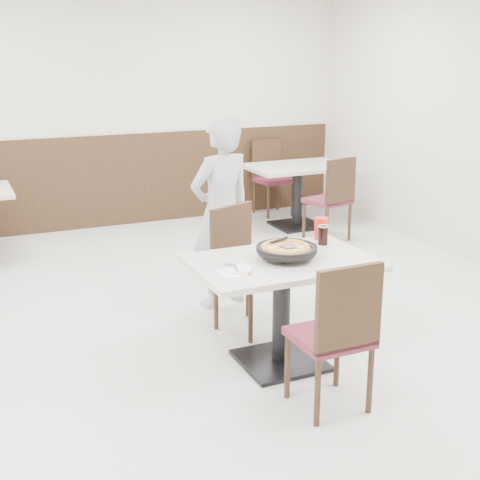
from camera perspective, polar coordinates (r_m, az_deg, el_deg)
name	(u,v)px	position (r m, az deg, el deg)	size (l,w,h in m)	color
floor	(222,333)	(5.16, -1.59, -7.94)	(7.00, 7.00, 0.00)	#A9A8A4
wall_back	(107,109)	(8.09, -11.30, 10.90)	(6.00, 0.04, 2.80)	beige
wainscot_back	(111,181)	(8.19, -10.94, 4.96)	(5.90, 0.03, 1.10)	black
main_table	(281,312)	(4.56, 3.54, -6.18)	(1.20, 0.80, 0.75)	silver
chair_near	(329,333)	(4.03, 7.64, -7.88)	(0.42, 0.42, 0.95)	black
chair_far	(249,271)	(5.06, 0.80, -2.62)	(0.42, 0.42, 0.95)	black
trivet	(282,255)	(4.48, 3.62, -1.25)	(0.11, 0.11, 0.04)	black
pizza_pan	(287,253)	(4.44, 4.00, -1.11)	(0.38, 0.38, 0.01)	black
pizza	(285,250)	(4.44, 3.90, -0.88)	(0.35, 0.35, 0.02)	gold
pizza_server	(288,245)	(4.43, 4.12, -0.45)	(0.08, 0.11, 0.00)	silver
napkin	(233,273)	(4.17, -0.56, -2.80)	(0.17, 0.17, 0.00)	white
side_plate	(238,269)	(4.21, -0.18, -2.53)	(0.18, 0.18, 0.01)	white
fork	(236,268)	(4.20, -0.35, -2.42)	(0.01, 0.16, 0.00)	silver
cola_glass	(323,236)	(4.78, 7.10, 0.37)	(0.07, 0.07, 0.13)	black
red_cup	(321,228)	(4.91, 6.93, 0.99)	(0.10, 0.10, 0.16)	red
diner_person	(221,213)	(5.48, -1.60, 2.35)	(0.58, 0.38, 1.59)	silver
bg_table_right	(297,196)	(8.06, 4.92, 3.76)	(1.20, 0.80, 0.75)	silver
bg_chair_right_near	(328,199)	(7.51, 7.48, 3.52)	(0.42, 0.42, 0.95)	black
bg_chair_right_far	(273,178)	(8.62, 2.86, 5.29)	(0.42, 0.42, 0.95)	black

